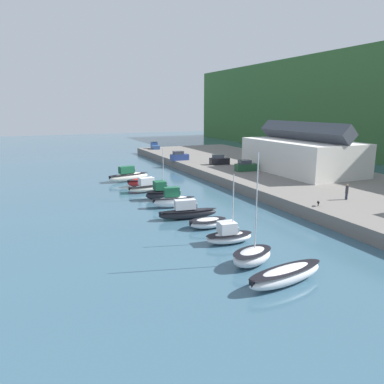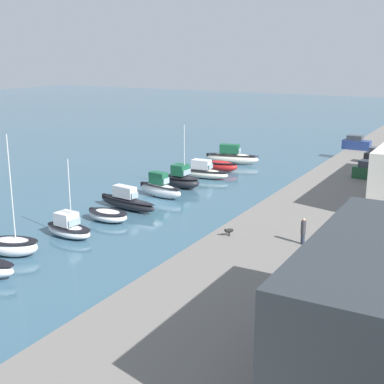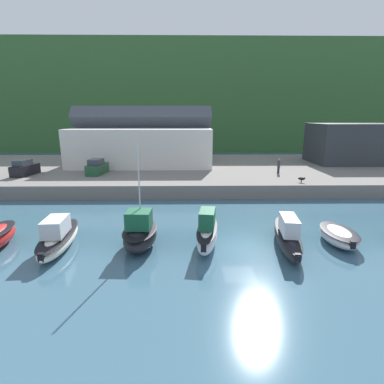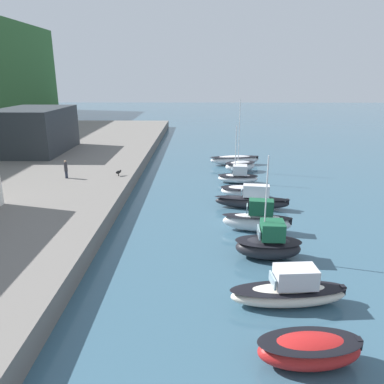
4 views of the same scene
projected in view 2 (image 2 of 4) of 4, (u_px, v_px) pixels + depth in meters
The scene contains 15 objects.
ground_plane at pixel (149, 203), 59.74m from camera, with size 320.00×320.00×0.00m, color #385B70.
moored_boat_0 at pixel (232, 157), 80.18m from camera, with size 3.35×8.42×2.93m.
moored_boat_1 at pixel (221, 166), 75.24m from camera, with size 2.58×5.19×1.51m.
moored_boat_2 at pixel (203, 171), 71.18m from camera, with size 2.50×7.22×2.45m.
moored_boat_3 at pixel (182, 179), 65.97m from camera, with size 2.68×5.07×7.87m.
moored_boat_4 at pixel (160, 188), 61.69m from camera, with size 2.41×6.27×2.93m.
moored_boat_5 at pixel (127, 201), 56.93m from camera, with size 2.54×7.82×2.53m.
moored_boat_6 at pixel (108, 215), 53.05m from camera, with size 2.57×4.66×1.16m.
moored_boat_7 at pixel (68, 228), 48.53m from camera, with size 2.60×5.30×7.26m.
moored_boat_8 at pixel (13, 246), 44.06m from camera, with size 3.64×5.00×10.12m.
parked_car_0 at pixel (356, 143), 82.85m from camera, with size 1.87×4.23×2.16m.
parked_car_1 at pixel (381, 157), 72.00m from camera, with size 2.35×4.40×2.16m.
parked_car_2 at pixel (371, 171), 63.47m from camera, with size 2.25×4.37×2.16m.
person_on_quay at pixel (303, 231), 41.86m from camera, with size 0.40×0.40×2.14m.
dog_on_quay at pixel (229, 231), 43.85m from camera, with size 0.83×0.70×0.68m.
Camera 2 is at (47.78, 32.29, 16.36)m, focal length 50.00 mm.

